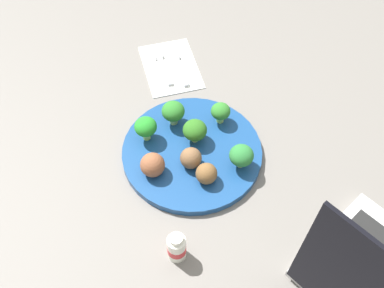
{
  "coord_description": "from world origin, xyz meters",
  "views": [
    {
      "loc": [
        -0.57,
        0.08,
        0.8
      ],
      "look_at": [
        0.0,
        0.0,
        0.04
      ],
      "focal_mm": 45.6,
      "sensor_mm": 36.0,
      "label": 1
    }
  ],
  "objects": [
    {
      "name": "ground_plane",
      "position": [
        0.0,
        0.0,
        0.0
      ],
      "size": [
        4.0,
        4.0,
        0.0
      ],
      "primitive_type": "plane",
      "color": "slate"
    },
    {
      "name": "plate",
      "position": [
        0.0,
        0.0,
        0.01
      ],
      "size": [
        0.28,
        0.28,
        0.02
      ],
      "primitive_type": "cylinder",
      "color": "navy",
      "rests_on": "ground_plane"
    },
    {
      "name": "broccoli_floret_mid_right",
      "position": [
        0.02,
        -0.01,
        0.05
      ],
      "size": [
        0.05,
        0.05,
        0.05
      ],
      "color": "#A3CE69",
      "rests_on": "plate"
    },
    {
      "name": "broccoli_floret_front_right",
      "position": [
        -0.05,
        -0.09,
        0.05
      ],
      "size": [
        0.05,
        0.05,
        0.05
      ],
      "color": "#96C075",
      "rests_on": "plate"
    },
    {
      "name": "broccoli_floret_back_left",
      "position": [
        0.04,
        0.09,
        0.05
      ],
      "size": [
        0.04,
        0.04,
        0.05
      ],
      "color": "#95CE66",
      "rests_on": "plate"
    },
    {
      "name": "broccoli_floret_mid_left",
      "position": [
        0.08,
        0.03,
        0.05
      ],
      "size": [
        0.05,
        0.05,
        0.05
      ],
      "color": "#94B97A",
      "rests_on": "plate"
    },
    {
      "name": "broccoli_floret_front_left",
      "position": [
        0.07,
        -0.07,
        0.05
      ],
      "size": [
        0.04,
        0.04,
        0.05
      ],
      "color": "#9CCC67",
      "rests_on": "plate"
    },
    {
      "name": "meatball_mid_right",
      "position": [
        -0.07,
        -0.02,
        0.04
      ],
      "size": [
        0.04,
        0.04,
        0.04
      ],
      "primitive_type": "sphere",
      "color": "brown",
      "rests_on": "plate"
    },
    {
      "name": "meatball_front_left",
      "position": [
        -0.04,
        0.08,
        0.04
      ],
      "size": [
        0.05,
        0.05,
        0.05
      ],
      "primitive_type": "sphere",
      "color": "brown",
      "rests_on": "plate"
    },
    {
      "name": "meatball_far_rim",
      "position": [
        -0.03,
        0.01,
        0.04
      ],
      "size": [
        0.04,
        0.04,
        0.04
      ],
      "primitive_type": "sphere",
      "color": "brown",
      "rests_on": "plate"
    },
    {
      "name": "napkin",
      "position": [
        0.25,
        0.01,
        0.0
      ],
      "size": [
        0.18,
        0.14,
        0.01
      ],
      "primitive_type": "cube",
      "rotation": [
        0.0,
        0.0,
        0.12
      ],
      "color": "white",
      "rests_on": "ground_plane"
    },
    {
      "name": "fork",
      "position": [
        0.26,
        0.03,
        0.01
      ],
      "size": [
        0.12,
        0.04,
        0.01
      ],
      "color": "silver",
      "rests_on": "napkin"
    },
    {
      "name": "knife",
      "position": [
        0.26,
        -0.0,
        0.01
      ],
      "size": [
        0.15,
        0.04,
        0.01
      ],
      "color": "silver",
      "rests_on": "napkin"
    },
    {
      "name": "yogurt_bottle",
      "position": [
        -0.21,
        0.06,
        0.03
      ],
      "size": [
        0.03,
        0.03,
        0.07
      ],
      "color": "white",
      "rests_on": "ground_plane"
    }
  ]
}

